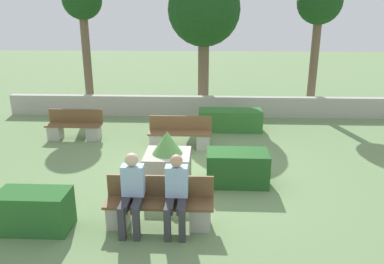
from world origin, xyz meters
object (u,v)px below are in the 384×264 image
tree_center_left (204,11)px  tree_center_right (319,7)px  bench_left_side (180,136)px  person_seated_man (176,190)px  tree_leftmost (83,6)px  bench_front (159,208)px  person_seated_woman (132,189)px  bench_right_side (75,128)px  planter_corner_left (168,164)px

tree_center_left → tree_center_right: size_ratio=1.06×
bench_left_side → person_seated_man: 4.18m
tree_leftmost → tree_center_left: (4.31, 0.36, -0.16)m
bench_front → person_seated_man: 0.53m
person_seated_woman → tree_center_left: bearing=82.8°
bench_front → person_seated_woman: size_ratio=1.40×
person_seated_man → tree_center_right: size_ratio=0.28×
person_seated_man → person_seated_woman: person_seated_woman is taller
bench_right_side → planter_corner_left: 4.41m
bench_left_side → tree_center_left: bearing=76.7°
planter_corner_left → tree_center_right: size_ratio=0.26×
bench_front → person_seated_woman: (-0.44, -0.14, 0.42)m
person_seated_man → person_seated_woman: size_ratio=0.99×
tree_leftmost → person_seated_woman: bearing=-68.3°
bench_left_side → person_seated_woman: (-0.50, -4.15, 0.43)m
planter_corner_left → tree_leftmost: bearing=119.5°
bench_front → tree_center_left: 9.02m
bench_front → bench_right_side: (-3.12, 4.64, -0.01)m
bench_right_side → tree_leftmost: (-0.55, 3.37, 3.49)m
person_seated_man → planter_corner_left: 1.70m
bench_right_side → tree_center_right: 9.22m
tree_leftmost → bench_right_side: bearing=-80.7°
bench_left_side → person_seated_woman: person_seated_woman is taller
person_seated_woman → bench_front: bearing=17.4°
person_seated_man → planter_corner_left: bearing=101.0°
planter_corner_left → bench_front: bearing=-89.6°
bench_front → tree_center_left: tree_center_left is taller
tree_center_left → bench_right_side: bearing=-135.2°
planter_corner_left → tree_center_right: tree_center_right is taller
bench_right_side → person_seated_man: 5.90m
bench_front → planter_corner_left: planter_corner_left is taller
person_seated_woman → tree_leftmost: size_ratio=0.29×
person_seated_man → planter_corner_left: size_ratio=1.07×
person_seated_man → tree_center_right: bearing=62.3°
bench_front → planter_corner_left: (-0.01, 1.52, 0.19)m
bench_front → tree_leftmost: size_ratio=0.40×
bench_left_side → planter_corner_left: 2.50m
person_seated_woman → tree_center_right: tree_center_right is taller
person_seated_woman → planter_corner_left: bearing=75.5°
planter_corner_left → tree_leftmost: size_ratio=0.26×
person_seated_woman → person_seated_man: bearing=-0.2°
bench_front → planter_corner_left: 1.53m
bench_right_side → tree_leftmost: bearing=98.9°
tree_center_left → person_seated_man: bearing=-92.2°
person_seated_woman → tree_leftmost: 9.28m
bench_front → tree_center_left: bearing=85.7°
person_seated_woman → tree_leftmost: (-3.24, 8.15, 3.06)m
bench_front → tree_center_right: tree_center_right is taller
planter_corner_left → tree_leftmost: (-3.67, 6.49, 3.29)m
bench_right_side → person_seated_woman: person_seated_woman is taller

